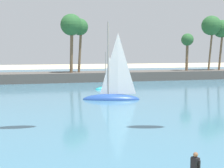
% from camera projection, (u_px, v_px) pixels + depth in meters
% --- Properties ---
extents(sea, '(220.00, 88.26, 0.06)m').
position_uv_depth(sea, '(57.00, 84.00, 56.55)').
color(sea, teal).
rests_on(sea, ground).
extents(palm_headland, '(84.11, 6.41, 13.35)m').
position_uv_depth(palm_headland, '(29.00, 56.00, 58.56)').
color(palm_headland, '#514C47').
rests_on(palm_headland, ground).
extents(sailboat_near_shore, '(7.21, 3.67, 10.03)m').
position_uv_depth(sailboat_near_shore, '(112.00, 92.00, 38.74)').
color(sailboat_near_shore, '#234793').
rests_on(sailboat_near_shore, sea).
extents(sailboat_mid_bay, '(4.40, 2.76, 6.14)m').
position_uv_depth(sailboat_mid_bay, '(107.00, 85.00, 49.51)').
color(sailboat_mid_bay, teal).
rests_on(sailboat_mid_bay, sea).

